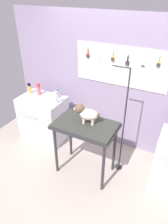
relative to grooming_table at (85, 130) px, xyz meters
name	(u,v)px	position (x,y,z in m)	size (l,w,h in m)	color
ground	(80,187)	(0.08, -0.34, -0.82)	(4.40, 4.00, 0.04)	#B1A596
rear_wall_panel	(115,85)	(0.08, 0.94, 0.36)	(4.00, 0.11, 2.30)	#9383A2
grooming_table	(85,130)	(0.00, 0.00, 0.00)	(0.91, 0.56, 0.92)	#2D2D33
grooming_arm	(123,128)	(0.47, 0.30, 0.01)	(0.29, 0.11, 1.73)	#2D2D33
dog	(86,113)	(-0.01, 0.04, 0.26)	(0.38, 0.22, 0.28)	beige
counter_left	(44,119)	(-1.09, 0.40, -0.36)	(0.80, 0.58, 0.88)	silver
pump_bottle_white	(58,94)	(-0.84, 0.56, 0.14)	(0.07, 0.07, 0.17)	#BBADB7
spray_bottle_short	(30,89)	(-1.40, 0.46, 0.16)	(0.06, 0.06, 0.20)	gold
detangler_spray	(39,90)	(-1.21, 0.50, 0.17)	(0.07, 0.07, 0.22)	#D65E6A
spray_bottle_tall	(56,98)	(-0.75, 0.37, 0.16)	(0.06, 0.06, 0.21)	white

